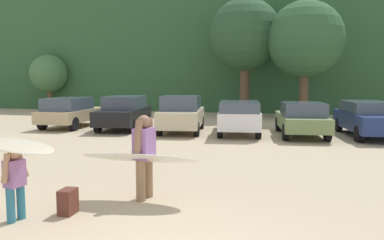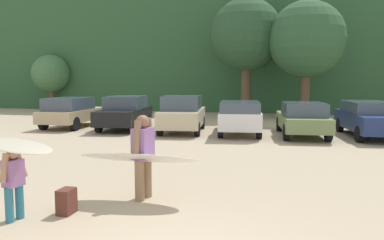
{
  "view_description": "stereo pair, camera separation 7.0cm",
  "coord_description": "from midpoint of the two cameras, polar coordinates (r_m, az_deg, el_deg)",
  "views": [
    {
      "loc": [
        1.17,
        -4.33,
        2.38
      ],
      "look_at": [
        -1.42,
        6.92,
        1.16
      ],
      "focal_mm": 36.02,
      "sensor_mm": 36.0,
      "label": 1
    },
    {
      "loc": [
        1.24,
        -4.31,
        2.38
      ],
      "look_at": [
        -1.42,
        6.92,
        1.16
      ],
      "focal_mm": 36.02,
      "sensor_mm": 36.0,
      "label": 2
    }
  ],
  "objects": [
    {
      "name": "parked_car_tan",
      "position": [
        20.11,
        -17.31,
        1.21
      ],
      "size": [
        1.94,
        4.08,
        1.49
      ],
      "rotation": [
        0.0,
        0.0,
        1.6
      ],
      "color": "tan",
      "rests_on": "ground_plane"
    },
    {
      "name": "person_adult",
      "position": [
        7.71,
        -7.01,
        -4.7
      ],
      "size": [
        0.38,
        0.68,
        1.69
      ],
      "rotation": [
        0.0,
        0.0,
        2.96
      ],
      "color": "#8C6B4C",
      "rests_on": "ground_plane"
    },
    {
      "name": "person_child",
      "position": [
        7.18,
        -24.69,
        -8.07
      ],
      "size": [
        0.28,
        0.57,
        1.24
      ],
      "rotation": [
        0.0,
        0.0,
        2.96
      ],
      "color": "teal",
      "rests_on": "ground_plane"
    },
    {
      "name": "tree_right",
      "position": [
        24.13,
        16.69,
        11.35
      ],
      "size": [
        4.51,
        4.51,
        7.01
      ],
      "color": "brown",
      "rests_on": "ground_plane"
    },
    {
      "name": "backpack_dropped",
      "position": [
        7.32,
        -17.83,
        -11.4
      ],
      "size": [
        0.24,
        0.34,
        0.45
      ],
      "color": "#592D23",
      "rests_on": "ground_plane"
    },
    {
      "name": "parked_car_navy",
      "position": [
        17.6,
        24.82,
        0.29
      ],
      "size": [
        2.23,
        4.68,
        1.47
      ],
      "rotation": [
        0.0,
        0.0,
        1.68
      ],
      "color": "navy",
      "rests_on": "ground_plane"
    },
    {
      "name": "parked_car_white",
      "position": [
        16.95,
        7.21,
        0.61
      ],
      "size": [
        2.22,
        4.67,
        1.47
      ],
      "rotation": [
        0.0,
        0.0,
        1.68
      ],
      "color": "white",
      "rests_on": "ground_plane"
    },
    {
      "name": "surfboard_white",
      "position": [
        7.63,
        -7.74,
        -5.58
      ],
      "size": [
        2.41,
        0.71,
        0.33
      ],
      "rotation": [
        0.0,
        0.0,
        3.17
      ],
      "color": "white"
    },
    {
      "name": "surfboard_cream",
      "position": [
        7.04,
        -24.52,
        -3.41
      ],
      "size": [
        2.19,
        1.52,
        0.14
      ],
      "rotation": [
        0.0,
        0.0,
        2.67
      ],
      "color": "beige"
    },
    {
      "name": "tree_left",
      "position": [
        25.19,
        8.16,
        12.3
      ],
      "size": [
        4.59,
        4.59,
        7.51
      ],
      "color": "brown",
      "rests_on": "ground_plane"
    },
    {
      "name": "parked_car_black",
      "position": [
        19.01,
        -9.75,
        1.19
      ],
      "size": [
        2.36,
        4.74,
        1.57
      ],
      "rotation": [
        0.0,
        0.0,
        1.7
      ],
      "color": "black",
      "rests_on": "ground_plane"
    },
    {
      "name": "hillside_ridge",
      "position": [
        33.63,
        11.42,
        9.47
      ],
      "size": [
        108.0,
        12.0,
        8.96
      ],
      "primitive_type": "cube",
      "color": "#2D5633",
      "rests_on": "ground_plane"
    },
    {
      "name": "tree_center",
      "position": [
        32.17,
        -20.14,
        6.45
      ],
      "size": [
        2.91,
        2.91,
        4.31
      ],
      "color": "brown",
      "rests_on": "ground_plane"
    },
    {
      "name": "parked_car_champagne",
      "position": [
        17.43,
        -1.33,
        0.92
      ],
      "size": [
        2.24,
        4.11,
        1.66
      ],
      "rotation": [
        0.0,
        0.0,
        1.7
      ],
      "color": "beige",
      "rests_on": "ground_plane"
    },
    {
      "name": "parked_car_olive_green",
      "position": [
        16.82,
        16.13,
        0.23
      ],
      "size": [
        2.21,
        4.48,
        1.44
      ],
      "rotation": [
        0.0,
        0.0,
        1.68
      ],
      "color": "#6B7F4C",
      "rests_on": "ground_plane"
    }
  ]
}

